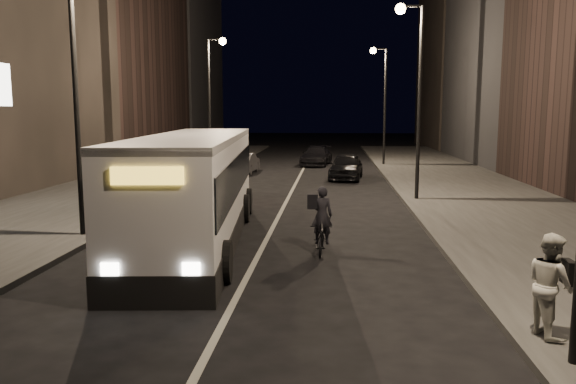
% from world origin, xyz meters
% --- Properties ---
extents(ground, '(180.00, 180.00, 0.00)m').
position_xyz_m(ground, '(0.00, 0.00, 0.00)').
color(ground, black).
rests_on(ground, ground).
extents(sidewalk_right, '(7.00, 70.00, 0.16)m').
position_xyz_m(sidewalk_right, '(8.50, 14.00, 0.08)').
color(sidewalk_right, '#32322F').
rests_on(sidewalk_right, ground).
extents(sidewalk_left, '(7.00, 70.00, 0.16)m').
position_xyz_m(sidewalk_left, '(-8.50, 14.00, 0.08)').
color(sidewalk_left, '#32322F').
rests_on(sidewalk_left, ground).
extents(building_row_right, '(8.00, 61.00, 21.00)m').
position_xyz_m(building_row_right, '(16.00, 27.50, 10.50)').
color(building_row_right, black).
rests_on(building_row_right, ground).
extents(building_row_left, '(8.00, 61.00, 22.00)m').
position_xyz_m(building_row_left, '(-16.00, 28.50, 11.00)').
color(building_row_left, black).
rests_on(building_row_left, ground).
extents(streetlight_right_mid, '(1.20, 0.44, 8.12)m').
position_xyz_m(streetlight_right_mid, '(5.33, 12.00, 5.36)').
color(streetlight_right_mid, black).
rests_on(streetlight_right_mid, sidewalk_right).
extents(streetlight_right_far, '(1.20, 0.44, 8.12)m').
position_xyz_m(streetlight_right_far, '(5.33, 28.00, 5.36)').
color(streetlight_right_far, black).
rests_on(streetlight_right_far, sidewalk_right).
extents(streetlight_left_near, '(1.20, 0.44, 8.12)m').
position_xyz_m(streetlight_left_near, '(-5.33, 4.00, 5.36)').
color(streetlight_left_near, black).
rests_on(streetlight_left_near, sidewalk_left).
extents(streetlight_left_far, '(1.20, 0.44, 8.12)m').
position_xyz_m(streetlight_left_far, '(-5.33, 22.00, 5.36)').
color(streetlight_left_far, black).
rests_on(streetlight_left_far, sidewalk_left).
extents(city_bus, '(3.61, 12.01, 3.19)m').
position_xyz_m(city_bus, '(-2.06, 3.99, 1.74)').
color(city_bus, silver).
rests_on(city_bus, ground).
extents(cyclist_on_bicycle, '(0.60, 1.65, 1.89)m').
position_xyz_m(cyclist_on_bicycle, '(1.71, 2.78, 0.63)').
color(cyclist_on_bicycle, black).
rests_on(cyclist_on_bicycle, ground).
extents(pedestrian_woman, '(0.81, 0.96, 1.74)m').
position_xyz_m(pedestrian_woman, '(5.60, -2.95, 1.03)').
color(pedestrian_woman, beige).
rests_on(pedestrian_woman, sidewalk_right).
extents(car_near, '(2.23, 4.53, 1.49)m').
position_xyz_m(car_near, '(2.76, 20.04, 0.74)').
color(car_near, black).
rests_on(car_near, ground).
extents(car_mid, '(1.54, 4.03, 1.31)m').
position_xyz_m(car_mid, '(-3.60, 22.70, 0.66)').
color(car_mid, '#3F3F42').
rests_on(car_mid, ground).
extents(car_far, '(2.43, 4.87, 1.36)m').
position_xyz_m(car_far, '(0.80, 28.42, 0.68)').
color(car_far, black).
rests_on(car_far, ground).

